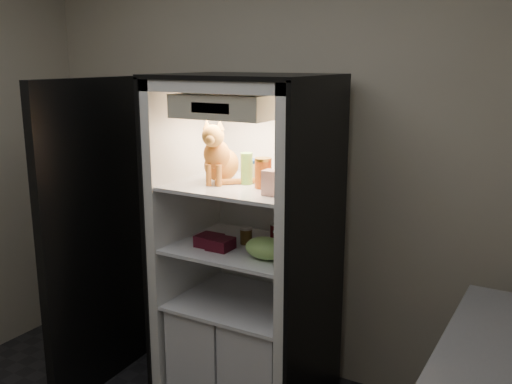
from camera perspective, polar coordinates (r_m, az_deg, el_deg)
room_shell at (r=2.04m, az=-21.10°, el=2.96°), size 3.60×3.60×3.60m
refrigerator at (r=3.28m, az=-0.71°, el=-7.51°), size 0.90×0.72×1.88m
fridge_door at (r=3.50m, az=-15.65°, el=-4.57°), size 0.11×0.87×1.85m
tabby_cat at (r=3.11m, az=-3.70°, el=3.38°), size 0.33×0.35×0.36m
parmesan_shaker at (r=3.07m, az=-0.94°, el=2.36°), size 0.07×0.07×0.17m
mayo_tub at (r=3.14m, az=-0.15°, el=2.18°), size 0.09×0.09×0.12m
salsa_jar at (r=2.98m, az=0.72°, el=1.92°), size 0.09×0.09×0.16m
pepper_jar at (r=2.98m, az=3.84°, el=2.28°), size 0.12×0.12×0.20m
cream_carton at (r=2.83m, az=1.50°, el=0.95°), size 0.07×0.07×0.13m
soda_can_a at (r=3.15m, az=2.05°, el=-4.34°), size 0.07×0.07×0.13m
soda_can_b at (r=3.09m, az=2.45°, el=-4.78°), size 0.06×0.06×0.12m
soda_can_c at (r=3.02m, az=2.35°, el=-5.12°), size 0.07×0.07×0.13m
condiment_jar at (r=3.20m, az=-0.99°, el=-4.38°), size 0.07×0.07×0.09m
grape_bag at (r=2.96m, az=0.99°, el=-5.64°), size 0.23×0.17×0.11m
berry_box_left at (r=3.17m, az=-4.71°, el=-4.85°), size 0.13×0.13×0.06m
berry_box_right at (r=3.11m, az=-3.56°, el=-5.19°), size 0.13×0.13×0.06m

